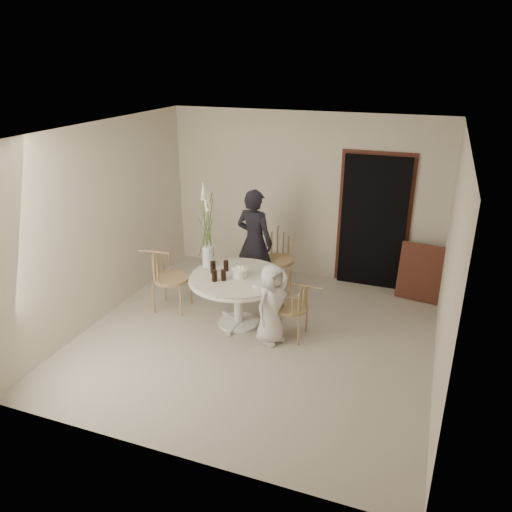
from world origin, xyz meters
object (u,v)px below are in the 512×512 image
(chair_right, at_px, (298,303))
(birthday_cake, at_px, (239,273))
(chair_far, at_px, (277,252))
(chair_left, at_px, (163,272))
(girl, at_px, (254,242))
(flower_vase, at_px, (207,232))
(table, at_px, (238,284))
(boy, at_px, (272,304))

(chair_right, bearing_deg, birthday_cake, -93.07)
(chair_far, bearing_deg, chair_left, -152.30)
(girl, bearing_deg, chair_far, -123.71)
(chair_far, height_order, flower_vase, flower_vase)
(table, distance_m, flower_vase, 0.83)
(chair_right, relative_size, chair_left, 0.88)
(girl, relative_size, flower_vase, 1.36)
(chair_far, distance_m, chair_right, 1.61)
(chair_right, xyz_separation_m, birthday_cake, (-0.85, 0.07, 0.27))
(boy, height_order, flower_vase, flower_vase)
(chair_left, xyz_separation_m, birthday_cake, (1.23, -0.08, 0.20))
(chair_right, bearing_deg, chair_left, -92.41)
(chair_far, xyz_separation_m, chair_right, (0.75, -1.43, -0.08))
(table, height_order, birthday_cake, birthday_cake)
(chair_far, xyz_separation_m, flower_vase, (-0.64, -1.17, 0.64))
(boy, xyz_separation_m, flower_vase, (-1.09, 0.45, 0.70))
(boy, bearing_deg, flower_vase, 89.50)
(chair_right, relative_size, boy, 0.73)
(girl, bearing_deg, chair_right, 142.87)
(table, xyz_separation_m, chair_left, (-1.21, 0.07, -0.04))
(chair_left, xyz_separation_m, boy, (1.78, -0.34, -0.04))
(chair_left, distance_m, boy, 1.81)
(table, relative_size, boy, 1.24)
(table, relative_size, chair_right, 1.68)
(chair_right, xyz_separation_m, boy, (-0.30, -0.20, 0.03))
(table, bearing_deg, chair_far, 84.97)
(table, distance_m, birthday_cake, 0.17)
(chair_far, bearing_deg, birthday_cake, -110.40)
(chair_right, height_order, girl, girl)
(chair_left, relative_size, girl, 0.54)
(table, xyz_separation_m, birthday_cake, (0.02, -0.00, 0.17))
(birthday_cake, height_order, flower_vase, flower_vase)
(chair_left, relative_size, boy, 0.83)
(table, distance_m, chair_left, 1.21)
(chair_far, height_order, chair_right, chair_far)
(chair_left, relative_size, birthday_cake, 4.01)
(girl, xyz_separation_m, boy, (0.73, -1.34, -0.29))
(chair_far, distance_m, girl, 0.46)
(chair_left, distance_m, birthday_cake, 1.25)
(chair_right, relative_size, flower_vase, 0.65)
(birthday_cake, distance_m, flower_vase, 0.73)
(flower_vase, bearing_deg, boy, -22.44)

